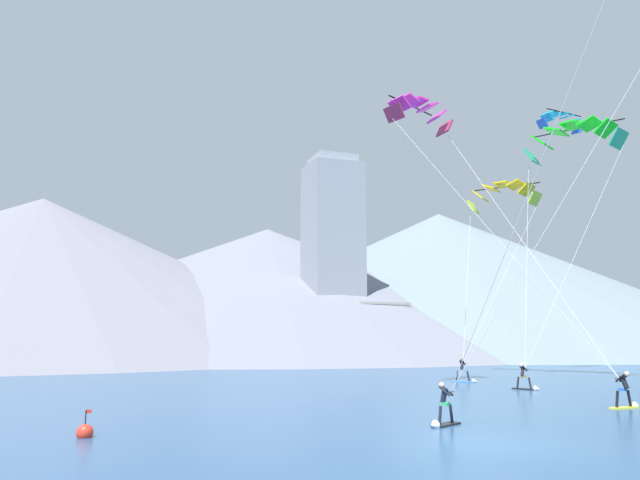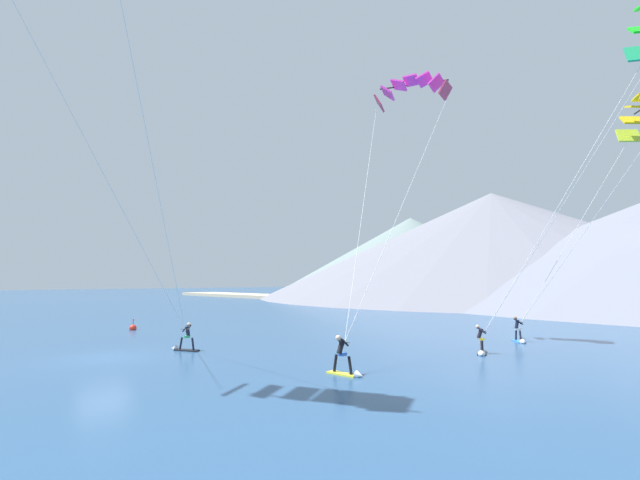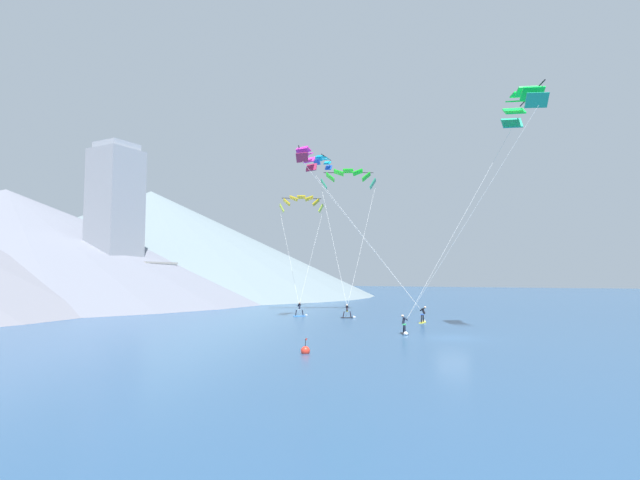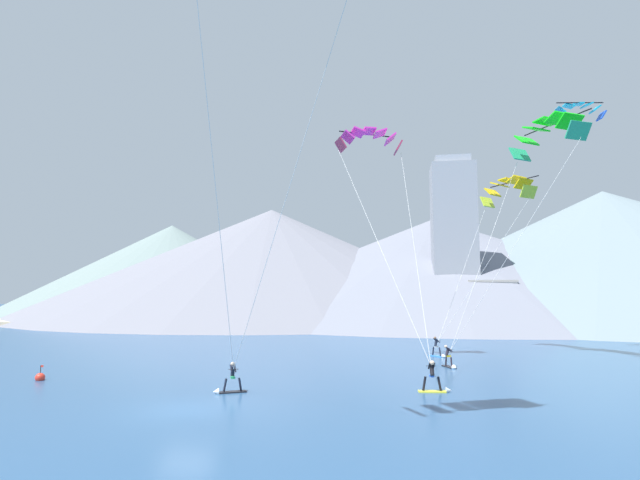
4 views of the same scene
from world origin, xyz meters
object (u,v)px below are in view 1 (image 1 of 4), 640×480
Objects in this scene: kitesurfer_mid_center at (442,414)px; kitesurfer_far_left at (627,396)px; kitesurfer_near_trail at (527,382)px; race_marker_buoy at (85,433)px; kitesurfer_near_lead at (466,375)px; parafoil_kite_distant_high_outer at (560,119)px; parafoil_kite_near_lead at (503,194)px; parafoil_kite_near_trail at (573,136)px; parafoil_kite_far_left at (420,113)px.

kitesurfer_mid_center is 0.98× the size of kitesurfer_far_left.
kitesurfer_near_trail is 16.57m from kitesurfer_mid_center.
kitesurfer_near_trail is 26.49m from race_marker_buoy.
race_marker_buoy is (-24.55, -15.20, -0.32)m from kitesurfer_near_lead.
parafoil_kite_distant_high_outer is at bearing 53.23° from kitesurfer_far_left.
parafoil_kite_near_lead is at bearing 31.37° from kitesurfer_near_lead.
kitesurfer_near_lead is 25.63m from parafoil_kite_distant_high_outer.
parafoil_kite_distant_high_outer is (12.99, 10.43, 21.51)m from kitesurfer_near_trail.
race_marker_buoy is at bearing -158.40° from parafoil_kite_near_trail.
kitesurfer_near_lead is 0.97× the size of kitesurfer_far_left.
parafoil_kite_far_left reaches higher than kitesurfer_far_left.
kitesurfer_near_lead is at bearing -162.09° from parafoil_kite_distant_high_outer.
kitesurfer_mid_center is at bearing -144.12° from parafoil_kite_near_trail.
parafoil_kite_near_lead reaches higher than kitesurfer_near_lead.
parafoil_kite_near_trail is (1.87, -6.20, 3.22)m from parafoil_kite_near_lead.
race_marker_buoy is at bearing 171.43° from kitesurfer_mid_center.
kitesurfer_far_left is 0.12× the size of parafoil_kite_near_lead.
parafoil_kite_near_lead is at bearing 57.72° from kitesurfer_near_trail.
kitesurfer_near_trail is at bearing -122.28° from parafoil_kite_near_lead.
race_marker_buoy is at bearing 179.94° from kitesurfer_far_left.
kitesurfer_near_trail is at bearing -153.96° from parafoil_kite_near_trail.
parafoil_kite_distant_high_outer is (13.32, 4.31, 21.46)m from kitesurfer_near_lead.
kitesurfer_near_trail is 0.38× the size of parafoil_kite_distant_high_outer.
kitesurfer_near_lead is 15.28m from kitesurfer_far_left.
kitesurfer_near_lead is at bearing 93.16° from kitesurfer_near_trail.
parafoil_kite_far_left is (-3.99, 11.39, 16.95)m from kitesurfer_far_left.
parafoil_kite_far_left reaches higher than kitesurfer_mid_center.
parafoil_kite_distant_high_outer reaches higher than parafoil_kite_far_left.
race_marker_buoy is (-23.27, 0.03, -0.38)m from kitesurfer_far_left.
parafoil_kite_near_trail is at bearing 52.88° from kitesurfer_far_left.
race_marker_buoy is (-19.28, -11.37, -17.33)m from parafoil_kite_far_left.
parafoil_kite_distant_high_outer is at bearing 53.96° from parafoil_kite_near_trail.
parafoil_kite_far_left is at bearing 62.73° from kitesurfer_mid_center.
parafoil_kite_distant_high_outer reaches higher than parafoil_kite_near_lead.
kitesurfer_mid_center is at bearing -125.29° from kitesurfer_near_lead.
kitesurfer_mid_center is (-12.43, -10.95, 0.01)m from kitesurfer_near_trail.
parafoil_kite_far_left is at bearing 157.76° from kitesurfer_near_trail.
parafoil_kite_near_trail is 17.42× the size of race_marker_buoy.
parafoil_kite_near_lead is (18.93, 21.25, 14.30)m from kitesurfer_mid_center.
kitesurfer_mid_center is at bearing -170.28° from kitesurfer_far_left.
race_marker_buoy is at bearing -148.23° from kitesurfer_near_lead.
kitesurfer_near_lead is 6.13m from kitesurfer_near_trail.
kitesurfer_near_lead is at bearing 31.77° from race_marker_buoy.
kitesurfer_near_lead is 19.64m from parafoil_kite_near_trail.
parafoil_kite_near_lead reaches higher than race_marker_buoy.
parafoil_kite_far_left reaches higher than race_marker_buoy.
race_marker_buoy is (-12.46, 1.88, -0.29)m from kitesurfer_mid_center.
parafoil_kite_far_left is (-13.97, -1.80, -0.47)m from parafoil_kite_near_trail.
kitesurfer_near_trail is 27.20m from parafoil_kite_distant_high_outer.
kitesurfer_far_left is 24.03m from parafoil_kite_near_trail.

